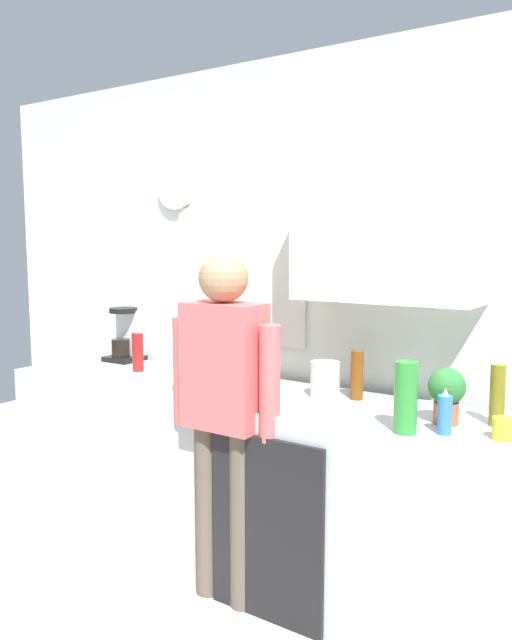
{
  "coord_description": "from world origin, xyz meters",
  "views": [
    {
      "loc": [
        1.62,
        -2.17,
        1.65
      ],
      "look_at": [
        0.0,
        0.25,
        1.28
      ],
      "focal_mm": 34.89,
      "sensor_mm": 36.0,
      "label": 1
    }
  ],
  "objects_px": {
    "storage_canister": "(325,380)",
    "person_at_sink": "(224,399)",
    "coffee_maker": "(127,337)",
    "dish_soap": "(445,414)",
    "potted_plant": "(447,392)",
    "bottle_green_wine": "(203,347)",
    "bottle_olive_oil": "(497,395)",
    "bottle_amber_beer": "(357,375)",
    "bottle_red_vinegar": "(138,352)",
    "cup_yellow_cup": "(502,429)",
    "bottle_clear_soda": "(406,397)",
    "bottle_dark_sauce": "(245,368)"
  },
  "relations": [
    {
      "from": "storage_canister",
      "to": "person_at_sink",
      "type": "distance_m",
      "value": 0.5
    },
    {
      "from": "coffee_maker",
      "to": "storage_canister",
      "type": "distance_m",
      "value": 1.46
    },
    {
      "from": "dish_soap",
      "to": "potted_plant",
      "type": "bearing_deg",
      "value": 104.76
    },
    {
      "from": "bottle_green_wine",
      "to": "bottle_olive_oil",
      "type": "xyz_separation_m",
      "value": [
        1.6,
        -0.13,
        -0.02
      ]
    },
    {
      "from": "coffee_maker",
      "to": "potted_plant",
      "type": "bearing_deg",
      "value": -7.22
    },
    {
      "from": "bottle_amber_beer",
      "to": "dish_soap",
      "type": "relative_size",
      "value": 1.28
    },
    {
      "from": "bottle_olive_oil",
      "to": "person_at_sink",
      "type": "distance_m",
      "value": 1.14
    },
    {
      "from": "bottle_red_vinegar",
      "to": "potted_plant",
      "type": "distance_m",
      "value": 1.77
    },
    {
      "from": "cup_yellow_cup",
      "to": "bottle_clear_soda",
      "type": "bearing_deg",
      "value": -160.78
    },
    {
      "from": "storage_canister",
      "to": "bottle_amber_beer",
      "type": "bearing_deg",
      "value": 18.15
    },
    {
      "from": "coffee_maker",
      "to": "bottle_amber_beer",
      "type": "xyz_separation_m",
      "value": [
        1.6,
        -0.1,
        -0.03
      ]
    },
    {
      "from": "coffee_maker",
      "to": "potted_plant",
      "type": "distance_m",
      "value": 2.08
    },
    {
      "from": "bottle_olive_oil",
      "to": "bottle_clear_soda",
      "type": "bearing_deg",
      "value": -132.66
    },
    {
      "from": "bottle_clear_soda",
      "to": "cup_yellow_cup",
      "type": "distance_m",
      "value": 0.37
    },
    {
      "from": "potted_plant",
      "to": "bottle_red_vinegar",
      "type": "bearing_deg",
      "value": 178.21
    },
    {
      "from": "bottle_dark_sauce",
      "to": "bottle_red_vinegar",
      "type": "distance_m",
      "value": 0.7
    },
    {
      "from": "bottle_red_vinegar",
      "to": "cup_yellow_cup",
      "type": "bearing_deg",
      "value": -4.14
    },
    {
      "from": "bottle_dark_sauce",
      "to": "bottle_amber_beer",
      "type": "distance_m",
      "value": 0.6
    },
    {
      "from": "cup_yellow_cup",
      "to": "person_at_sink",
      "type": "bearing_deg",
      "value": -170.09
    },
    {
      "from": "bottle_olive_oil",
      "to": "dish_soap",
      "type": "relative_size",
      "value": 1.39
    },
    {
      "from": "storage_canister",
      "to": "bottle_red_vinegar",
      "type": "bearing_deg",
      "value": -177.02
    },
    {
      "from": "bottle_green_wine",
      "to": "bottle_amber_beer",
      "type": "bearing_deg",
      "value": -3.27
    },
    {
      "from": "bottle_green_wine",
      "to": "potted_plant",
      "type": "xyz_separation_m",
      "value": [
        1.43,
        -0.22,
        -0.02
      ]
    },
    {
      "from": "potted_plant",
      "to": "storage_canister",
      "type": "relative_size",
      "value": 1.35
    },
    {
      "from": "bottle_clear_soda",
      "to": "potted_plant",
      "type": "relative_size",
      "value": 1.22
    },
    {
      "from": "bottle_clear_soda",
      "to": "person_at_sink",
      "type": "height_order",
      "value": "person_at_sink"
    },
    {
      "from": "coffee_maker",
      "to": "potted_plant",
      "type": "relative_size",
      "value": 1.43
    },
    {
      "from": "potted_plant",
      "to": "dish_soap",
      "type": "relative_size",
      "value": 1.28
    },
    {
      "from": "bottle_red_vinegar",
      "to": "dish_soap",
      "type": "bearing_deg",
      "value": -6.1
    },
    {
      "from": "bottle_red_vinegar",
      "to": "person_at_sink",
      "type": "xyz_separation_m",
      "value": [
        0.87,
        -0.34,
        -0.08
      ]
    },
    {
      "from": "cup_yellow_cup",
      "to": "storage_canister",
      "type": "bearing_deg",
      "value": 166.34
    },
    {
      "from": "bottle_dark_sauce",
      "to": "storage_canister",
      "type": "distance_m",
      "value": 0.46
    },
    {
      "from": "bottle_clear_soda",
      "to": "bottle_olive_oil",
      "type": "bearing_deg",
      "value": 47.34
    },
    {
      "from": "bottle_olive_oil",
      "to": "dish_soap",
      "type": "distance_m",
      "value": 0.27
    },
    {
      "from": "bottle_clear_soda",
      "to": "storage_canister",
      "type": "xyz_separation_m",
      "value": [
        -0.51,
        0.32,
        -0.05
      ]
    },
    {
      "from": "coffee_maker",
      "to": "bottle_olive_oil",
      "type": "xyz_separation_m",
      "value": [
        2.24,
        -0.17,
        -0.02
      ]
    },
    {
      "from": "bottle_amber_beer",
      "to": "bottle_olive_oil",
      "type": "bearing_deg",
      "value": -6.64
    },
    {
      "from": "storage_canister",
      "to": "dish_soap",
      "type": "bearing_deg",
      "value": -21.43
    },
    {
      "from": "bottle_red_vinegar",
      "to": "potted_plant",
      "type": "xyz_separation_m",
      "value": [
        1.77,
        -0.06,
        0.02
      ]
    },
    {
      "from": "person_at_sink",
      "to": "bottle_amber_beer",
      "type": "bearing_deg",
      "value": 46.61
    },
    {
      "from": "coffee_maker",
      "to": "bottle_green_wine",
      "type": "relative_size",
      "value": 1.1
    },
    {
      "from": "coffee_maker",
      "to": "bottle_clear_soda",
      "type": "distance_m",
      "value": 2.02
    },
    {
      "from": "potted_plant",
      "to": "dish_soap",
      "type": "xyz_separation_m",
      "value": [
        0.04,
        -0.14,
        -0.05
      ]
    },
    {
      "from": "storage_canister",
      "to": "bottle_clear_soda",
      "type": "bearing_deg",
      "value": -32.02
    },
    {
      "from": "bottle_green_wine",
      "to": "bottle_dark_sauce",
      "type": "xyz_separation_m",
      "value": [
        0.36,
        -0.1,
        -0.06
      ]
    },
    {
      "from": "bottle_green_wine",
      "to": "bottle_red_vinegar",
      "type": "height_order",
      "value": "bottle_green_wine"
    },
    {
      "from": "bottle_clear_soda",
      "to": "cup_yellow_cup",
      "type": "bearing_deg",
      "value": 19.22
    },
    {
      "from": "bottle_green_wine",
      "to": "person_at_sink",
      "type": "height_order",
      "value": "person_at_sink"
    },
    {
      "from": "coffee_maker",
      "to": "bottle_dark_sauce",
      "type": "xyz_separation_m",
      "value": [
        0.99,
        -0.15,
        -0.06
      ]
    },
    {
      "from": "bottle_dark_sauce",
      "to": "cup_yellow_cup",
      "type": "relative_size",
      "value": 2.12
    }
  ]
}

